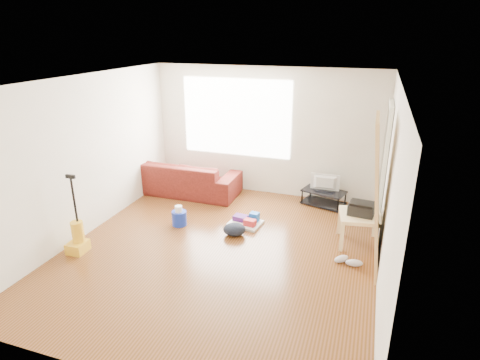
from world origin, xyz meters
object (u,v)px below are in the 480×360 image
(sofa, at_px, (184,192))
(vacuum, at_px, (78,238))
(tv_stand, at_px, (324,197))
(bucket, at_px, (180,225))
(cleaning_tray, at_px, (247,221))
(backpack, at_px, (234,235))
(side_table, at_px, (360,219))

(sofa, distance_m, vacuum, 2.68)
(tv_stand, xyz_separation_m, bucket, (-2.21, -1.64, -0.15))
(cleaning_tray, relative_size, vacuum, 0.48)
(backpack, bearing_deg, vacuum, -166.37)
(tv_stand, bearing_deg, cleaning_tray, -116.47)
(backpack, bearing_deg, side_table, -6.30)
(cleaning_tray, xyz_separation_m, backpack, (-0.07, -0.43, -0.06))
(tv_stand, bearing_deg, sofa, -158.89)
(sofa, bearing_deg, cleaning_tray, 149.40)
(side_table, height_order, backpack, side_table)
(vacuum, bearing_deg, bucket, 47.38)
(sofa, bearing_deg, tv_stand, -174.48)
(sofa, bearing_deg, vacuum, 80.34)
(tv_stand, xyz_separation_m, cleaning_tray, (-1.13, -1.25, -0.10))
(backpack, distance_m, vacuum, 2.39)
(sofa, relative_size, tv_stand, 2.62)
(sofa, bearing_deg, bucket, 113.22)
(backpack, relative_size, vacuum, 0.30)
(sofa, distance_m, bucket, 1.49)
(sofa, height_order, bucket, sofa)
(sofa, xyz_separation_m, vacuum, (-0.45, -2.63, 0.22))
(tv_stand, distance_m, cleaning_tray, 1.69)
(cleaning_tray, bearing_deg, side_table, -2.02)
(tv_stand, height_order, cleaning_tray, tv_stand)
(bucket, bearing_deg, tv_stand, 36.58)
(sofa, bearing_deg, side_table, 163.35)
(sofa, relative_size, bucket, 9.02)
(sofa, relative_size, vacuum, 1.88)
(bucket, distance_m, cleaning_tray, 1.14)
(side_table, bearing_deg, vacuum, -158.14)
(bucket, xyz_separation_m, cleaning_tray, (1.08, 0.38, 0.06))
(vacuum, bearing_deg, cleaning_tray, 34.65)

